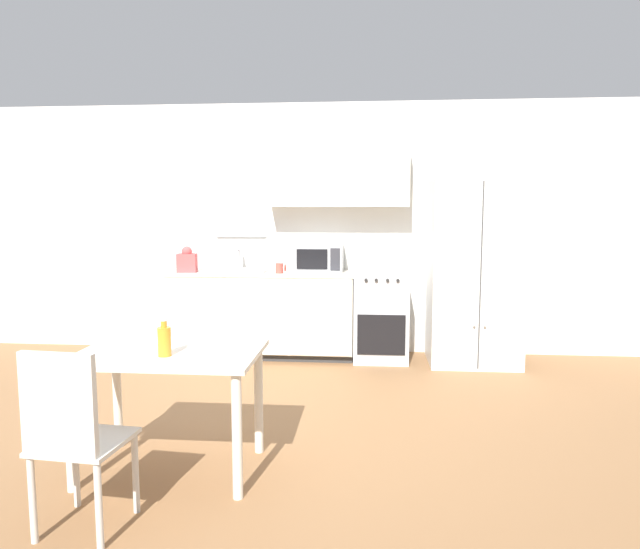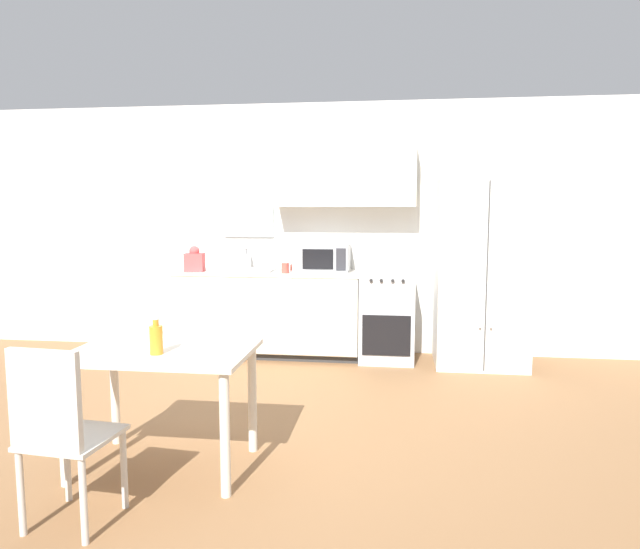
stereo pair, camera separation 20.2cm
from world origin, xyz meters
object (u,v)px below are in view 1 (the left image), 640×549
Objects in this scene: refrigerator at (474,272)px; drink_bottle at (164,340)px; dining_table at (170,370)px; dining_chair_near at (71,430)px; microwave at (319,258)px; coffee_mug at (280,268)px; oven_range at (381,316)px.

refrigerator is 8.37× the size of drink_bottle.
dining_table is 0.77m from dining_chair_near.
refrigerator is 3.74× the size of microwave.
microwave reaches higher than dining_chair_near.
dining_table is 4.78× the size of drink_bottle.
refrigerator reaches higher than drink_bottle.
coffee_mug is 0.10× the size of dining_table.
dining_chair_near reaches higher than oven_range.
oven_range is 0.87× the size of dining_table.
dining_chair_near is 4.18× the size of drink_bottle.
microwave is 2.24× the size of drink_bottle.
coffee_mug is 3.36m from dining_chair_near.
refrigerator is 2.00× the size of dining_chair_near.
dining_table is (-2.23, -2.65, -0.31)m from refrigerator.
drink_bottle is at bearing -82.96° from dining_table.
dining_chair_near is at bearing -113.72° from oven_range.
refrigerator is 1.60m from microwave.
coffee_mug is 0.12× the size of dining_chair_near.
coffee_mug is (-1.04, -0.14, 0.50)m from oven_range.
coffee_mug is at bearing -177.32° from refrigerator.
microwave reaches higher than coffee_mug.
oven_range is at bearing 71.58° from dining_chair_near.
refrigerator is 3.48m from dining_table.
oven_range is at bearing 176.82° from refrigerator.
microwave is 0.47× the size of dining_table.
oven_range is at bearing -8.02° from microwave.
oven_range is 3.11m from drink_bottle.
dining_chair_near is (-0.86, -3.53, -0.52)m from microwave.
drink_bottle is at bearing 75.26° from dining_chair_near.
coffee_mug reaches higher than dining_table.
dining_table is (-1.30, -2.70, 0.16)m from oven_range.
refrigerator is 3.54m from drink_bottle.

